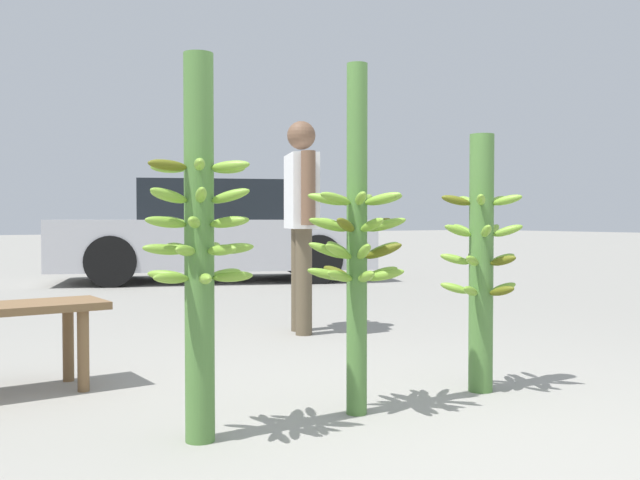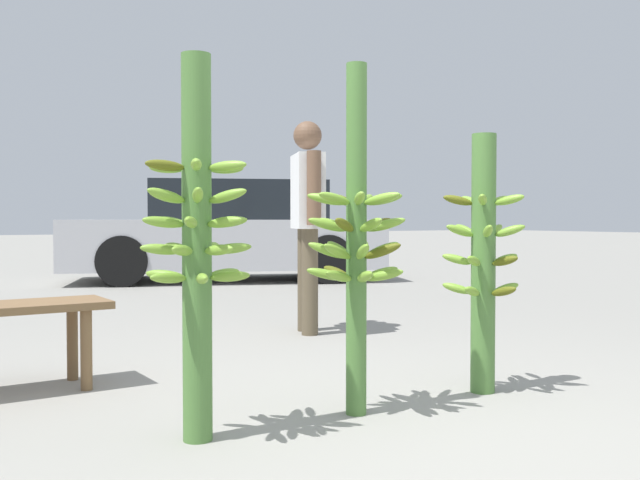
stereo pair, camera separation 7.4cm
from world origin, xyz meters
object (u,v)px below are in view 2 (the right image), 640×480
(banana_stalk_right, at_px, (483,260))
(banana_stalk_left, at_px, (197,241))
(vendor_person, at_px, (308,208))
(banana_stalk_center, at_px, (356,239))
(parked_car, at_px, (229,232))

(banana_stalk_right, bearing_deg, banana_stalk_left, -179.87)
(vendor_person, bearing_deg, banana_stalk_left, -18.93)
(banana_stalk_center, bearing_deg, parked_car, 70.95)
(banana_stalk_left, bearing_deg, vendor_person, 50.77)
(banana_stalk_right, relative_size, parked_car, 0.28)
(banana_stalk_left, height_order, vendor_person, vendor_person)
(banana_stalk_left, distance_m, banana_stalk_right, 1.56)
(parked_car, bearing_deg, banana_stalk_center, -177.75)
(banana_stalk_left, xyz_separation_m, parked_car, (3.14, 6.86, -0.11))
(banana_stalk_left, relative_size, banana_stalk_right, 1.17)
(banana_stalk_right, bearing_deg, banana_stalk_center, -179.25)
(banana_stalk_right, distance_m, parked_car, 7.04)
(banana_stalk_right, distance_m, vendor_person, 2.15)
(vendor_person, bearing_deg, banana_stalk_center, -4.20)
(banana_stalk_left, height_order, parked_car, banana_stalk_left)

